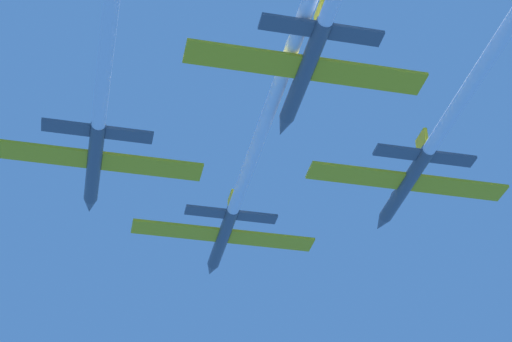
% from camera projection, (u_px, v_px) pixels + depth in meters
% --- Properties ---
extents(jet_lead, '(18.19, 59.54, 3.01)m').
position_uv_depth(jet_lead, '(259.00, 139.00, 73.93)').
color(jet_lead, '#4C5660').
extents(jet_left_wing, '(18.19, 64.36, 3.01)m').
position_uv_depth(jet_left_wing, '(112.00, 2.00, 58.52)').
color(jet_left_wing, '#4C5660').
extents(jet_right_wing, '(18.19, 65.93, 3.01)m').
position_uv_depth(jet_right_wing, '(504.00, 33.00, 62.20)').
color(jet_right_wing, '#4C5660').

